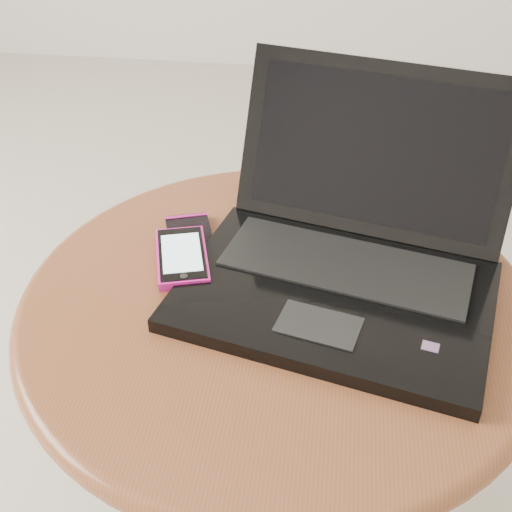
# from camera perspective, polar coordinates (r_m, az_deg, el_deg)

# --- Properties ---
(table) EXTENTS (0.61, 0.61, 0.49)m
(table) POSITION_cam_1_polar(r_m,az_deg,el_deg) (0.85, 1.73, -8.69)
(table) COLOR #562F15
(table) RESTS_ON ground
(laptop) EXTENTS (0.41, 0.40, 0.22)m
(laptop) POSITION_cam_1_polar(r_m,az_deg,el_deg) (0.78, 7.87, 0.42)
(laptop) COLOR black
(laptop) RESTS_ON table
(phone_black) EXTENTS (0.09, 0.12, 0.01)m
(phone_black) POSITION_cam_1_polar(r_m,az_deg,el_deg) (0.86, -5.69, 1.41)
(phone_black) COLOR black
(phone_black) RESTS_ON table
(phone_pink) EXTENTS (0.09, 0.13, 0.01)m
(phone_pink) POSITION_cam_1_polar(r_m,az_deg,el_deg) (0.81, -6.45, -0.07)
(phone_pink) COLOR #EB1D99
(phone_pink) RESTS_ON phone_black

